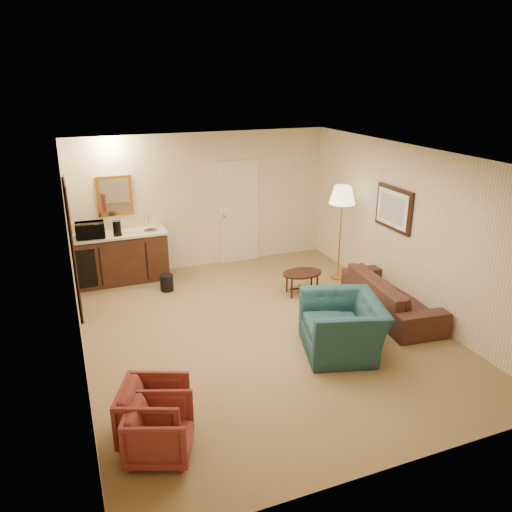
{
  "coord_description": "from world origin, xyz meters",
  "views": [
    {
      "loc": [
        -2.49,
        -6.1,
        3.6
      ],
      "look_at": [
        0.1,
        0.5,
        1.01
      ],
      "focal_mm": 35.0,
      "sensor_mm": 36.0,
      "label": 1
    }
  ],
  "objects_px": {
    "microwave": "(90,229)",
    "wetbar_cabinet": "(122,257)",
    "rose_chair_far": "(154,410)",
    "coffee_maker": "(117,228)",
    "floor_lamp": "(340,233)",
    "waste_bin": "(167,283)",
    "rose_chair_near": "(160,428)",
    "coffee_table": "(302,283)",
    "sofa": "(392,289)",
    "teal_armchair": "(343,318)"
  },
  "relations": [
    {
      "from": "microwave",
      "to": "wetbar_cabinet",
      "type": "bearing_deg",
      "value": 10.23
    },
    {
      "from": "rose_chair_far",
      "to": "microwave",
      "type": "xyz_separation_m",
      "value": [
        -0.25,
        4.37,
        0.74
      ]
    },
    {
      "from": "coffee_maker",
      "to": "microwave",
      "type": "bearing_deg",
      "value": 158.06
    },
    {
      "from": "floor_lamp",
      "to": "coffee_maker",
      "type": "bearing_deg",
      "value": 162.33
    },
    {
      "from": "floor_lamp",
      "to": "waste_bin",
      "type": "distance_m",
      "value": 3.24
    },
    {
      "from": "rose_chair_near",
      "to": "coffee_table",
      "type": "distance_m",
      "value": 4.28
    },
    {
      "from": "sofa",
      "to": "rose_chair_far",
      "type": "height_order",
      "value": "sofa"
    },
    {
      "from": "floor_lamp",
      "to": "coffee_table",
      "type": "bearing_deg",
      "value": -157.14
    },
    {
      "from": "sofa",
      "to": "microwave",
      "type": "relative_size",
      "value": 4.2
    },
    {
      "from": "wetbar_cabinet",
      "to": "microwave",
      "type": "height_order",
      "value": "microwave"
    },
    {
      "from": "teal_armchair",
      "to": "rose_chair_far",
      "type": "bearing_deg",
      "value": -57.22
    },
    {
      "from": "sofa",
      "to": "floor_lamp",
      "type": "bearing_deg",
      "value": 8.06
    },
    {
      "from": "rose_chair_near",
      "to": "rose_chair_far",
      "type": "distance_m",
      "value": 0.28
    },
    {
      "from": "sofa",
      "to": "rose_chair_near",
      "type": "height_order",
      "value": "sofa"
    },
    {
      "from": "floor_lamp",
      "to": "coffee_maker",
      "type": "distance_m",
      "value": 3.99
    },
    {
      "from": "rose_chair_near",
      "to": "microwave",
      "type": "xyz_separation_m",
      "value": [
        -0.25,
        4.65,
        0.77
      ]
    },
    {
      "from": "waste_bin",
      "to": "coffee_maker",
      "type": "xyz_separation_m",
      "value": [
        -0.7,
        0.61,
        0.91
      ]
    },
    {
      "from": "rose_chair_far",
      "to": "coffee_maker",
      "type": "xyz_separation_m",
      "value": [
        0.2,
        4.34,
        0.71
      ]
    },
    {
      "from": "teal_armchair",
      "to": "rose_chair_near",
      "type": "xyz_separation_m",
      "value": [
        -2.72,
        -1.1,
        -0.18
      ]
    },
    {
      "from": "sofa",
      "to": "waste_bin",
      "type": "distance_m",
      "value": 3.83
    },
    {
      "from": "wetbar_cabinet",
      "to": "microwave",
      "type": "xyz_separation_m",
      "value": [
        -0.5,
        -0.07,
        0.63
      ]
    },
    {
      "from": "rose_chair_near",
      "to": "floor_lamp",
      "type": "height_order",
      "value": "floor_lamp"
    },
    {
      "from": "rose_chair_near",
      "to": "rose_chair_far",
      "type": "relative_size",
      "value": 0.93
    },
    {
      "from": "rose_chair_near",
      "to": "waste_bin",
      "type": "distance_m",
      "value": 4.1
    },
    {
      "from": "wetbar_cabinet",
      "to": "rose_chair_near",
      "type": "height_order",
      "value": "wetbar_cabinet"
    },
    {
      "from": "floor_lamp",
      "to": "microwave",
      "type": "distance_m",
      "value": 4.43
    },
    {
      "from": "sofa",
      "to": "microwave",
      "type": "distance_m",
      "value": 5.18
    },
    {
      "from": "coffee_table",
      "to": "waste_bin",
      "type": "xyz_separation_m",
      "value": [
        -2.15,
        1.0,
        -0.06
      ]
    },
    {
      "from": "wetbar_cabinet",
      "to": "teal_armchair",
      "type": "bearing_deg",
      "value": -55.71
    },
    {
      "from": "rose_chair_near",
      "to": "rose_chair_far",
      "type": "height_order",
      "value": "rose_chair_far"
    },
    {
      "from": "coffee_table",
      "to": "waste_bin",
      "type": "height_order",
      "value": "coffee_table"
    },
    {
      "from": "rose_chair_near",
      "to": "waste_bin",
      "type": "bearing_deg",
      "value": 7.91
    },
    {
      "from": "wetbar_cabinet",
      "to": "teal_armchair",
      "type": "xyz_separation_m",
      "value": [
        2.47,
        -3.62,
        0.04
      ]
    },
    {
      "from": "microwave",
      "to": "sofa",
      "type": "bearing_deg",
      "value": -31.33
    },
    {
      "from": "coffee_maker",
      "to": "teal_armchair",
      "type": "bearing_deg",
      "value": -71.77
    },
    {
      "from": "teal_armchair",
      "to": "floor_lamp",
      "type": "bearing_deg",
      "value": 166.74
    },
    {
      "from": "teal_armchair",
      "to": "coffee_table",
      "type": "distance_m",
      "value": 1.95
    },
    {
      "from": "sofa",
      "to": "coffee_maker",
      "type": "height_order",
      "value": "coffee_maker"
    },
    {
      "from": "rose_chair_far",
      "to": "microwave",
      "type": "bearing_deg",
      "value": 25.99
    },
    {
      "from": "sofa",
      "to": "teal_armchair",
      "type": "xyz_separation_m",
      "value": [
        -1.33,
        -0.74,
        0.1
      ]
    },
    {
      "from": "rose_chair_near",
      "to": "coffee_table",
      "type": "bearing_deg",
      "value": -24.9
    },
    {
      "from": "rose_chair_near",
      "to": "microwave",
      "type": "height_order",
      "value": "microwave"
    },
    {
      "from": "sofa",
      "to": "coffee_table",
      "type": "height_order",
      "value": "sofa"
    },
    {
      "from": "sofa",
      "to": "floor_lamp",
      "type": "height_order",
      "value": "floor_lamp"
    },
    {
      "from": "wetbar_cabinet",
      "to": "coffee_table",
      "type": "bearing_deg",
      "value": -31.54
    },
    {
      "from": "rose_chair_far",
      "to": "sofa",
      "type": "bearing_deg",
      "value": -46.2
    },
    {
      "from": "wetbar_cabinet",
      "to": "floor_lamp",
      "type": "height_order",
      "value": "floor_lamp"
    },
    {
      "from": "rose_chair_far",
      "to": "coffee_table",
      "type": "distance_m",
      "value": 4.09
    },
    {
      "from": "waste_bin",
      "to": "microwave",
      "type": "relative_size",
      "value": 0.6
    },
    {
      "from": "floor_lamp",
      "to": "rose_chair_near",
      "type": "bearing_deg",
      "value": -139.64
    }
  ]
}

